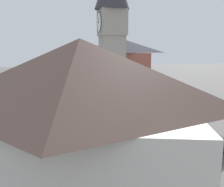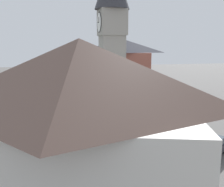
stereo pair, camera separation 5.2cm
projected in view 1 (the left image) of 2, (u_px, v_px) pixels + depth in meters
name	position (u px, v px, depth m)	size (l,w,h in m)	color
ground_plane	(112.00, 129.00, 28.94)	(200.00, 200.00, 0.00)	#565451
clock_tower	(112.00, 31.00, 27.02)	(3.64, 3.64, 18.53)	gray
car_blue_kerb	(211.00, 146.00, 21.93)	(3.73, 4.35, 1.53)	black
car_silver_kerb	(113.00, 108.00, 35.91)	(4.30, 3.84, 1.53)	gold
car_red_corner	(128.00, 143.00, 22.80)	(4.40, 3.61, 1.53)	silver
pedestrian	(69.00, 114.00, 31.40)	(0.38, 0.48, 1.69)	#2D3351
tree	(29.00, 90.00, 28.99)	(4.72, 4.72, 6.70)	brown
building_shop_left	(120.00, 67.00, 48.48)	(9.52, 12.89, 10.70)	#995142
building_terrace_right	(82.00, 146.00, 11.25)	(9.86, 11.76, 9.46)	beige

